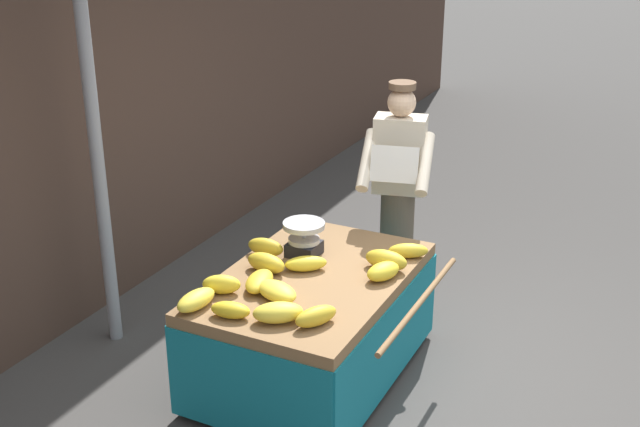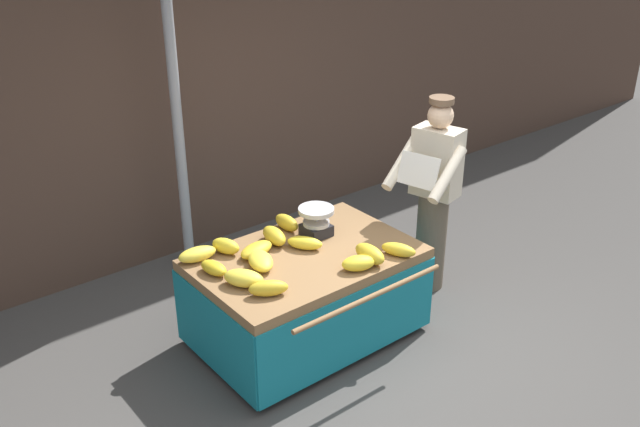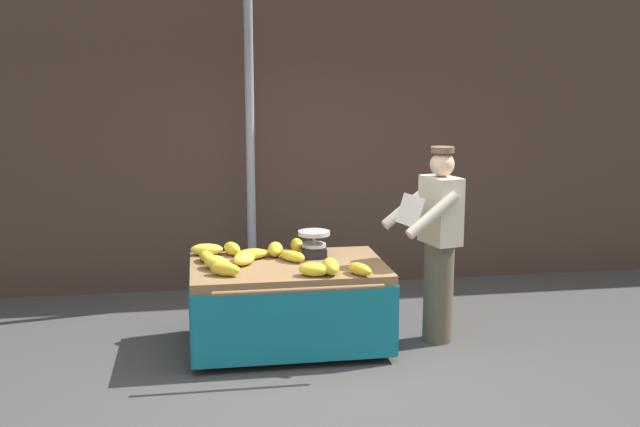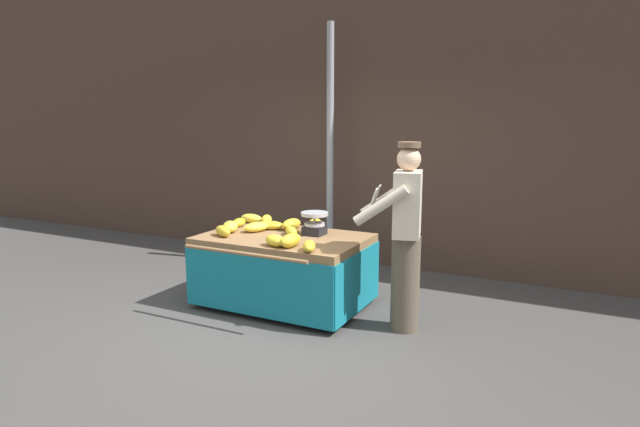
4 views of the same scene
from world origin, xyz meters
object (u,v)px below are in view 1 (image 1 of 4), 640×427
object	(u,v)px
street_pole	(94,133)
banana_bunch_11	(278,312)
vendor_person	(398,192)
banana_bunch_6	(266,263)
banana_bunch_1	(277,291)
banana_bunch_12	(306,264)
banana_bunch_0	(316,316)
banana_bunch_10	(259,281)
weighing_scale	(304,239)
banana_bunch_4	(230,310)
banana_cart	(313,304)
banana_bunch_7	(221,284)
banana_bunch_2	(196,300)
banana_bunch_5	(386,260)
banana_bunch_9	(383,271)
banana_bunch_8	(408,251)
banana_bunch_3	(266,247)

from	to	relation	value
street_pole	banana_bunch_11	bearing A→B (deg)	-104.41
vendor_person	banana_bunch_6	bearing A→B (deg)	165.21
banana_bunch_1	banana_bunch_12	bearing A→B (deg)	2.60
banana_bunch_12	street_pole	bearing A→B (deg)	99.83
banana_bunch_0	banana_bunch_12	distance (m)	0.70
banana_bunch_10	weighing_scale	bearing A→B (deg)	-2.66
banana_bunch_10	vendor_person	bearing A→B (deg)	-10.22
weighing_scale	banana_bunch_4	world-z (taller)	weighing_scale
banana_cart	banana_bunch_7	world-z (taller)	banana_bunch_7
weighing_scale	banana_bunch_11	distance (m)	0.90
banana_bunch_10	banana_bunch_11	world-z (taller)	banana_bunch_11
banana_cart	banana_bunch_0	distance (m)	0.67
banana_bunch_0	weighing_scale	bearing A→B (deg)	31.44
banana_bunch_2	banana_bunch_5	xyz separation A→B (m)	(0.97, -0.80, 0.01)
banana_cart	banana_bunch_4	distance (m)	0.75
banana_bunch_9	weighing_scale	bearing A→B (deg)	80.73
banana_bunch_8	banana_bunch_10	world-z (taller)	banana_bunch_8
vendor_person	banana_bunch_1	bearing A→B (deg)	175.75
banana_bunch_0	banana_bunch_11	size ratio (longest dim) A/B	0.93
weighing_scale	banana_bunch_5	world-z (taller)	weighing_scale
banana_bunch_6	banana_bunch_9	world-z (taller)	banana_bunch_6
banana_bunch_11	banana_bunch_1	bearing A→B (deg)	30.62
weighing_scale	banana_bunch_7	size ratio (longest dim) A/B	1.20
banana_bunch_8	banana_bunch_12	bearing A→B (deg)	132.64
banana_bunch_5	banana_bunch_10	xyz separation A→B (m)	(-0.59, 0.60, -0.02)
banana_bunch_0	banana_bunch_7	distance (m)	0.69
banana_bunch_0	banana_bunch_10	world-z (taller)	banana_bunch_0
banana_bunch_10	banana_bunch_12	distance (m)	0.37
banana_bunch_9	vendor_person	bearing A→B (deg)	16.89
weighing_scale	banana_bunch_11	bearing A→B (deg)	-162.07
banana_bunch_2	vendor_person	distance (m)	2.03
banana_bunch_4	banana_bunch_6	size ratio (longest dim) A/B	0.85
banana_bunch_7	banana_bunch_2	bearing A→B (deg)	171.64
weighing_scale	banana_bunch_3	distance (m)	0.26
banana_bunch_0	banana_bunch_10	xyz separation A→B (m)	(0.25, 0.51, -0.01)
weighing_scale	banana_bunch_12	bearing A→B (deg)	-149.84
banana_bunch_7	banana_bunch_9	size ratio (longest dim) A/B	0.95
banana_cart	banana_bunch_3	size ratio (longest dim) A/B	6.47
banana_bunch_6	banana_cart	bearing A→B (deg)	-75.46
street_pole	banana_bunch_11	size ratio (longest dim) A/B	10.67
banana_bunch_7	banana_bunch_5	bearing A→B (deg)	-45.64
street_pole	banana_bunch_11	world-z (taller)	street_pole
banana_bunch_5	banana_bunch_9	bearing A→B (deg)	-165.34
banana_cart	vendor_person	world-z (taller)	vendor_person
banana_bunch_11	vendor_person	xyz separation A→B (m)	(1.90, 0.02, 0.08)
street_pole	banana_bunch_12	world-z (taller)	street_pole
banana_bunch_0	banana_bunch_2	xyz separation A→B (m)	(-0.13, 0.71, -0.00)
banana_bunch_11	banana_bunch_5	bearing A→B (deg)	-18.11
banana_bunch_7	banana_bunch_10	world-z (taller)	banana_bunch_7
banana_bunch_1	banana_bunch_11	size ratio (longest dim) A/B	1.04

